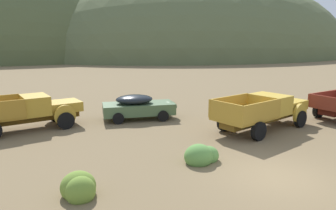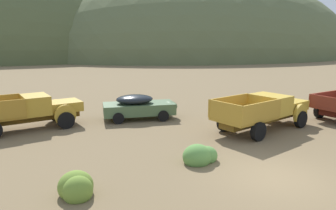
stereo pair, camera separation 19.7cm
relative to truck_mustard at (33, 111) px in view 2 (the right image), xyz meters
name	(u,v)px [view 2 (the right image)]	position (x,y,z in m)	size (l,w,h in m)	color
ground_plane	(275,177)	(8.34, -10.19, -1.01)	(300.00, 300.00, 0.00)	brown
hill_far_right	(18,58)	(-5.71, 73.72, -1.01)	(109.50, 52.91, 43.31)	#4C5633
hill_distant	(198,56)	(44.48, 68.82, -1.01)	(99.31, 69.60, 47.04)	#56603D
truck_mustard	(33,111)	(0.00, 0.00, 0.00)	(6.26, 3.32, 1.91)	#593D12
car_weathered_green	(141,106)	(6.24, -0.07, -0.20)	(4.85, 2.51, 1.57)	#47603D
truck_faded_yellow	(268,110)	(12.33, -4.66, 0.01)	(6.76, 3.94, 1.91)	brown
bush_lone_scrub	(199,156)	(6.44, -7.86, -0.77)	(1.54, 1.15, 1.01)	#5B8E42
bush_near_barrel	(77,189)	(1.46, -9.06, -0.75)	(1.14, 1.26, 1.03)	olive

